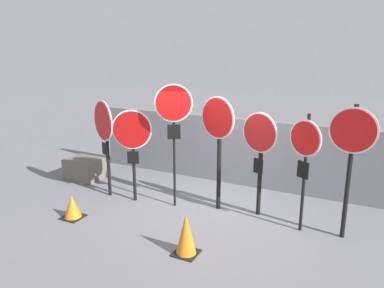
{
  "coord_description": "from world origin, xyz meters",
  "views": [
    {
      "loc": [
        2.85,
        -6.68,
        3.4
      ],
      "look_at": [
        -0.5,
        0.0,
        1.42
      ],
      "focal_mm": 35.0,
      "sensor_mm": 36.0,
      "label": 1
    }
  ],
  "objects_px": {
    "stop_sign_1": "(132,137)",
    "stop_sign_3": "(218,132)",
    "stop_sign_6": "(352,147)",
    "stop_sign_5": "(305,150)",
    "traffic_cone_1": "(72,207)",
    "traffic_cone_0": "(186,234)",
    "stop_sign_4": "(260,146)",
    "stop_sign_0": "(104,129)",
    "stop_sign_2": "(174,114)",
    "storage_crate": "(85,169)"
  },
  "relations": [
    {
      "from": "stop_sign_1",
      "to": "stop_sign_2",
      "type": "bearing_deg",
      "value": -16.84
    },
    {
      "from": "stop_sign_0",
      "to": "stop_sign_1",
      "type": "height_order",
      "value": "stop_sign_0"
    },
    {
      "from": "stop_sign_1",
      "to": "stop_sign_6",
      "type": "distance_m",
      "value": 4.35
    },
    {
      "from": "stop_sign_6",
      "to": "traffic_cone_0",
      "type": "distance_m",
      "value": 3.18
    },
    {
      "from": "stop_sign_1",
      "to": "storage_crate",
      "type": "height_order",
      "value": "stop_sign_1"
    },
    {
      "from": "stop_sign_3",
      "to": "stop_sign_6",
      "type": "height_order",
      "value": "stop_sign_6"
    },
    {
      "from": "stop_sign_1",
      "to": "stop_sign_5",
      "type": "height_order",
      "value": "stop_sign_5"
    },
    {
      "from": "traffic_cone_1",
      "to": "storage_crate",
      "type": "relative_size",
      "value": 0.54
    },
    {
      "from": "storage_crate",
      "to": "stop_sign_0",
      "type": "bearing_deg",
      "value": -26.89
    },
    {
      "from": "stop_sign_1",
      "to": "stop_sign_3",
      "type": "height_order",
      "value": "stop_sign_3"
    },
    {
      "from": "stop_sign_6",
      "to": "stop_sign_5",
      "type": "bearing_deg",
      "value": -168.4
    },
    {
      "from": "stop_sign_1",
      "to": "stop_sign_2",
      "type": "height_order",
      "value": "stop_sign_2"
    },
    {
      "from": "stop_sign_0",
      "to": "traffic_cone_0",
      "type": "xyz_separation_m",
      "value": [
        2.79,
        -1.42,
        -1.23
      ]
    },
    {
      "from": "stop_sign_5",
      "to": "storage_crate",
      "type": "bearing_deg",
      "value": -156.25
    },
    {
      "from": "stop_sign_4",
      "to": "stop_sign_6",
      "type": "xyz_separation_m",
      "value": [
        1.67,
        -0.24,
        0.25
      ]
    },
    {
      "from": "stop_sign_3",
      "to": "stop_sign_4",
      "type": "relative_size",
      "value": 1.12
    },
    {
      "from": "traffic_cone_0",
      "to": "stop_sign_6",
      "type": "bearing_deg",
      "value": 37.28
    },
    {
      "from": "stop_sign_0",
      "to": "stop_sign_5",
      "type": "relative_size",
      "value": 1.0
    },
    {
      "from": "stop_sign_1",
      "to": "stop_sign_0",
      "type": "bearing_deg",
      "value": 155.43
    },
    {
      "from": "stop_sign_0",
      "to": "traffic_cone_1",
      "type": "xyz_separation_m",
      "value": [
        0.1,
        -1.24,
        -1.36
      ]
    },
    {
      "from": "stop_sign_3",
      "to": "stop_sign_4",
      "type": "height_order",
      "value": "stop_sign_3"
    },
    {
      "from": "stop_sign_2",
      "to": "traffic_cone_1",
      "type": "xyz_separation_m",
      "value": [
        -1.59,
        -1.41,
        -1.81
      ]
    },
    {
      "from": "stop_sign_6",
      "to": "traffic_cone_0",
      "type": "bearing_deg",
      "value": -136.53
    },
    {
      "from": "stop_sign_0",
      "to": "stop_sign_4",
      "type": "distance_m",
      "value": 3.46
    },
    {
      "from": "stop_sign_3",
      "to": "stop_sign_6",
      "type": "distance_m",
      "value": 2.53
    },
    {
      "from": "stop_sign_2",
      "to": "stop_sign_5",
      "type": "xyz_separation_m",
      "value": [
        2.63,
        0.08,
        -0.46
      ]
    },
    {
      "from": "stop_sign_2",
      "to": "stop_sign_4",
      "type": "bearing_deg",
      "value": -15.62
    },
    {
      "from": "storage_crate",
      "to": "stop_sign_2",
      "type": "bearing_deg",
      "value": -9.22
    },
    {
      "from": "stop_sign_1",
      "to": "stop_sign_5",
      "type": "relative_size",
      "value": 0.93
    },
    {
      "from": "stop_sign_5",
      "to": "traffic_cone_1",
      "type": "relative_size",
      "value": 4.71
    },
    {
      "from": "stop_sign_0",
      "to": "traffic_cone_1",
      "type": "height_order",
      "value": "stop_sign_0"
    },
    {
      "from": "stop_sign_3",
      "to": "traffic_cone_1",
      "type": "relative_size",
      "value": 5.08
    },
    {
      "from": "stop_sign_6",
      "to": "traffic_cone_0",
      "type": "relative_size",
      "value": 3.35
    },
    {
      "from": "stop_sign_0",
      "to": "traffic_cone_0",
      "type": "bearing_deg",
      "value": -0.06
    },
    {
      "from": "stop_sign_1",
      "to": "stop_sign_5",
      "type": "xyz_separation_m",
      "value": [
        3.58,
        0.23,
        0.11
      ]
    },
    {
      "from": "stop_sign_0",
      "to": "storage_crate",
      "type": "xyz_separation_m",
      "value": [
        -1.29,
        0.65,
        -1.32
      ]
    },
    {
      "from": "traffic_cone_0",
      "to": "stop_sign_4",
      "type": "bearing_deg",
      "value": 72.72
    },
    {
      "from": "stop_sign_0",
      "to": "stop_sign_3",
      "type": "relative_size",
      "value": 0.92
    },
    {
      "from": "stop_sign_1",
      "to": "traffic_cone_1",
      "type": "relative_size",
      "value": 4.37
    },
    {
      "from": "stop_sign_4",
      "to": "stop_sign_6",
      "type": "bearing_deg",
      "value": 12.26
    },
    {
      "from": "stop_sign_3",
      "to": "stop_sign_5",
      "type": "relative_size",
      "value": 1.08
    },
    {
      "from": "stop_sign_1",
      "to": "stop_sign_2",
      "type": "xyz_separation_m",
      "value": [
        0.95,
        0.15,
        0.57
      ]
    },
    {
      "from": "stop_sign_2",
      "to": "stop_sign_3",
      "type": "xyz_separation_m",
      "value": [
        0.87,
        0.28,
        -0.36
      ]
    },
    {
      "from": "stop_sign_3",
      "to": "stop_sign_1",
      "type": "bearing_deg",
      "value": -146.76
    },
    {
      "from": "stop_sign_4",
      "to": "stop_sign_1",
      "type": "bearing_deg",
      "value": -148.27
    },
    {
      "from": "stop_sign_2",
      "to": "traffic_cone_1",
      "type": "relative_size",
      "value": 5.58
    },
    {
      "from": "stop_sign_5",
      "to": "traffic_cone_0",
      "type": "height_order",
      "value": "stop_sign_5"
    },
    {
      "from": "stop_sign_2",
      "to": "stop_sign_5",
      "type": "distance_m",
      "value": 2.67
    },
    {
      "from": "stop_sign_4",
      "to": "stop_sign_5",
      "type": "xyz_separation_m",
      "value": [
        0.92,
        -0.31,
        0.11
      ]
    },
    {
      "from": "stop_sign_1",
      "to": "storage_crate",
      "type": "distance_m",
      "value": 2.45
    }
  ]
}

